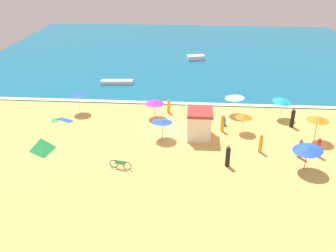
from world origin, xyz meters
TOP-DOWN VIEW (x-y plane):
  - ground_plane at (0.00, 0.00)m, footprint 60.00×60.00m
  - ocean_water at (0.00, 28.00)m, footprint 60.00×44.00m
  - wave_breaker_foam at (0.00, 6.30)m, footprint 57.00×0.70m
  - lifeguard_cabana at (2.57, -1.23)m, footprint 2.27×2.62m
  - beach_umbrella_0 at (12.90, -1.07)m, footprint 2.68×2.68m
  - beach_umbrella_1 at (-0.77, -1.73)m, footprint 1.90×1.92m
  - beach_umbrella_2 at (-1.92, 2.67)m, footprint 2.63×2.63m
  - beach_umbrella_3 at (6.13, 4.11)m, footprint 2.44×2.43m
  - beach_umbrella_4 at (10.73, -6.08)m, footprint 2.74×2.72m
  - beach_umbrella_5 at (6.63, 0.01)m, footprint 2.25×2.25m
  - beach_umbrella_6 at (10.75, 3.41)m, footprint 2.63×2.62m
  - beach_umbrella_7 at (-9.89, 3.32)m, footprint 2.47×2.47m
  - beach_tent at (-10.87, -4.52)m, footprint 2.48×2.82m
  - parked_bicycle at (-3.61, -6.98)m, footprint 1.80×0.40m
  - beachgoer_0 at (12.35, -3.86)m, footprint 0.37×0.37m
  - beachgoer_1 at (7.70, -3.58)m, footprint 0.42×0.42m
  - beachgoer_2 at (4.78, -5.98)m, footprint 0.50×0.50m
  - beachgoer_3 at (-0.59, 3.93)m, footprint 0.42×0.42m
  - beachgoer_4 at (11.47, 1.48)m, footprint 0.53×0.53m
  - beachgoer_5 at (10.80, -4.20)m, footprint 0.41×0.41m
  - beachgoer_6 at (4.94, 1.41)m, footprint 0.38×0.38m
  - beachgoer_7 at (4.72, 0.08)m, footprint 0.37×0.37m
  - beach_towel_0 at (-10.79, 1.30)m, footprint 1.82×1.36m
  - beach_towel_1 at (-11.85, 1.23)m, footprint 1.01×1.21m
  - small_boat_0 at (2.13, 23.53)m, footprint 2.86×1.92m
  - small_boat_1 at (-7.70, 12.02)m, footprint 4.01×1.22m

SIDE VIEW (x-z plane):
  - ground_plane at x=0.00m, z-range 0.00..0.00m
  - beach_towel_0 at x=-10.79m, z-range 0.00..0.01m
  - beach_towel_1 at x=-11.85m, z-range 0.00..0.01m
  - ocean_water at x=0.00m, z-range 0.00..0.10m
  - wave_breaker_foam at x=0.00m, z-range 0.10..0.11m
  - small_boat_1 at x=-7.70m, z-range 0.10..0.56m
  - parked_bicycle at x=-3.61m, z-range 0.00..0.76m
  - beachgoer_6 at x=4.94m, z-range -0.06..0.89m
  - small_boat_0 at x=2.13m, z-range 0.10..0.76m
  - beach_tent at x=-10.87m, z-range 0.00..1.11m
  - beachgoer_3 at x=-0.59m, z-range -0.05..1.51m
  - beachgoer_0 at x=12.35m, z-range -0.05..1.60m
  - beachgoer_5 at x=10.80m, z-range -0.03..1.63m
  - beachgoer_1 at x=7.70m, z-range -0.04..1.67m
  - beachgoer_7 at x=4.72m, z-range -0.03..1.67m
  - beachgoer_2 at x=4.78m, z-range -0.06..1.77m
  - beachgoer_4 at x=11.47m, z-range -0.07..1.83m
  - lifeguard_cabana at x=2.57m, z-range 0.02..2.65m
  - beach_umbrella_5 at x=6.63m, z-range 0.73..2.67m
  - beach_umbrella_2 at x=-1.92m, z-range 0.74..2.74m
  - beach_umbrella_1 at x=-0.77m, z-range 0.76..2.77m
  - beach_umbrella_3 at x=6.13m, z-range 0.84..3.00m
  - beach_umbrella_4 at x=10.73m, z-range 0.80..3.06m
  - beach_umbrella_6 at x=10.75m, z-range 0.84..3.07m
  - beach_umbrella_7 at x=-9.89m, z-range 0.91..3.23m
  - beach_umbrella_0 at x=12.90m, z-range 0.96..3.30m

